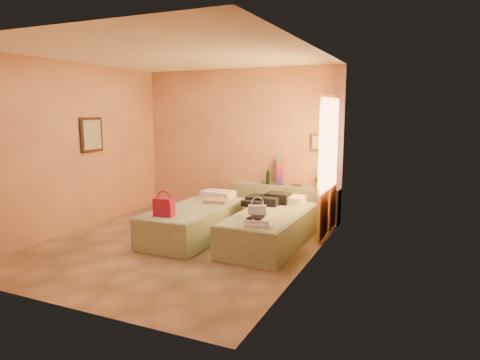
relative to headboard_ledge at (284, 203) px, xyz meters
The scene contains 16 objects.
ground 2.34m from the headboard_ledge, 114.90° to the right, with size 4.50×4.50×0.00m, color tan.
room_walls 2.25m from the headboard_ledge, 116.65° to the right, with size 4.02×4.51×2.81m.
headboard_ledge is the anchor object (origin of this frame).
bed_left 1.89m from the headboard_ledge, 119.92° to the right, with size 0.90×2.00×0.50m, color #AABC97.
bed_right 1.56m from the headboard_ledge, 78.89° to the right, with size 0.90×2.00×0.50m, color #AABC97.
water_bottle 0.55m from the headboard_ledge, behind, with size 0.07×0.07×0.25m, color #163C1D.
rainbow_box 0.59m from the headboard_ledge, 154.59° to the left, with size 0.11×0.11×0.50m, color #AD153B.
small_dish 0.54m from the headboard_ledge, behind, with size 0.11×0.11×0.03m, color #519565.
green_book 0.41m from the headboard_ledge, 13.41° to the left, with size 0.17×0.12×0.03m, color #26472F.
flower_vase 0.80m from the headboard_ledge, ahead, with size 0.21×0.21×0.28m, color white.
magenta_handbag 2.59m from the headboard_ledge, 113.87° to the right, with size 0.29×0.16×0.27m, color #AD153B.
khaki_garment 1.46m from the headboard_ledge, 122.24° to the right, with size 0.36×0.29×0.06m, color tan.
clothes_pile 1.03m from the headboard_ledge, 88.16° to the right, with size 0.56×0.56×0.17m, color black.
blue_handbag 1.86m from the headboard_ledge, 83.51° to the right, with size 0.26×0.11×0.17m, color #3B4C8E.
towel_stack 2.33m from the headboard_ledge, 79.67° to the right, with size 0.35×0.30×0.10m, color white.
sandal_pair 2.33m from the headboard_ledge, 80.86° to the right, with size 0.16×0.22×0.02m, color black.
Camera 1 is at (3.42, -5.30, 2.02)m, focal length 32.00 mm.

